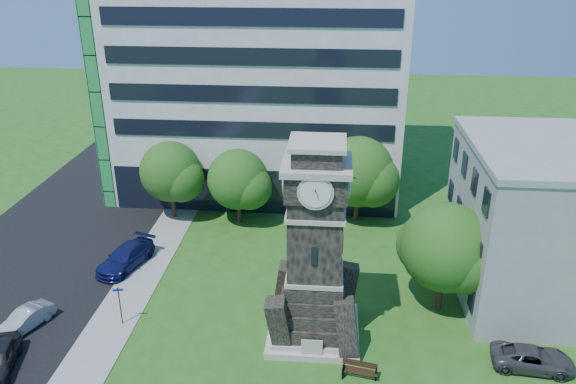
# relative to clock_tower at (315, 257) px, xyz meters

# --- Properties ---
(ground) EXTENTS (160.00, 160.00, 0.00)m
(ground) POSITION_rel_clock_tower_xyz_m (-3.00, -2.00, -5.28)
(ground) COLOR #265919
(ground) RESTS_ON ground
(sidewalk) EXTENTS (3.00, 70.00, 0.06)m
(sidewalk) POSITION_rel_clock_tower_xyz_m (-12.50, 3.00, -5.25)
(sidewalk) COLOR gray
(sidewalk) RESTS_ON ground
(street) EXTENTS (14.00, 80.00, 0.02)m
(street) POSITION_rel_clock_tower_xyz_m (-21.00, 3.00, -5.27)
(street) COLOR black
(street) RESTS_ON ground
(clock_tower) EXTENTS (5.40, 5.40, 12.22)m
(clock_tower) POSITION_rel_clock_tower_xyz_m (0.00, 0.00, 0.00)
(clock_tower) COLOR beige
(clock_tower) RESTS_ON ground
(office_tall) EXTENTS (26.20, 15.11, 28.60)m
(office_tall) POSITION_rel_clock_tower_xyz_m (-6.20, 23.84, 8.94)
(office_tall) COLOR white
(office_tall) RESTS_ON ground
(car_street_mid) EXTENTS (2.57, 3.91, 1.22)m
(car_street_mid) POSITION_rel_clock_tower_xyz_m (-17.59, -1.06, -4.67)
(car_street_mid) COLOR #9A9DA1
(car_street_mid) RESTS_ON ground
(car_street_north) EXTENTS (3.59, 5.64, 1.52)m
(car_street_north) POSITION_rel_clock_tower_xyz_m (-14.00, 6.57, -4.52)
(car_street_north) COLOR #11164E
(car_street_north) RESTS_ON ground
(car_east_lot) EXTENTS (4.63, 2.48, 1.24)m
(car_east_lot) POSITION_rel_clock_tower_xyz_m (12.20, -2.03, -4.66)
(car_east_lot) COLOR #414146
(car_east_lot) RESTS_ON ground
(park_bench) EXTENTS (1.89, 0.50, 0.97)m
(park_bench) POSITION_rel_clock_tower_xyz_m (2.66, -3.62, -4.76)
(park_bench) COLOR black
(park_bench) RESTS_ON ground
(street_sign) EXTENTS (0.64, 0.06, 2.67)m
(street_sign) POSITION_rel_clock_tower_xyz_m (-11.84, -0.19, -3.61)
(street_sign) COLOR black
(street_sign) RESTS_ON ground
(tree_nw) EXTENTS (5.64, 5.12, 6.78)m
(tree_nw) POSITION_rel_clock_tower_xyz_m (-12.70, 15.04, -1.23)
(tree_nw) COLOR #332114
(tree_nw) RESTS_ON ground
(tree_nc) EXTENTS (5.53, 5.03, 6.46)m
(tree_nc) POSITION_rel_clock_tower_xyz_m (-6.89, 14.46, -1.50)
(tree_nc) COLOR #332114
(tree_nc) RESTS_ON ground
(tree_ne) EXTENTS (6.51, 5.92, 7.45)m
(tree_ne) POSITION_rel_clock_tower_xyz_m (3.00, 15.68, -0.97)
(tree_ne) COLOR #332114
(tree_ne) RESTS_ON ground
(tree_east) EXTENTS (6.15, 5.59, 7.32)m
(tree_east) POSITION_rel_clock_tower_xyz_m (7.99, 3.19, -0.94)
(tree_east) COLOR #332114
(tree_east) RESTS_ON ground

